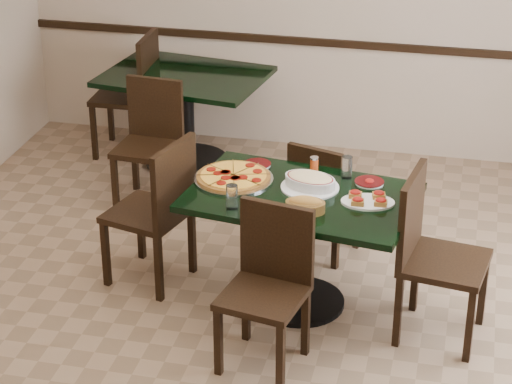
% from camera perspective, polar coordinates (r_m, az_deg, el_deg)
% --- Properties ---
extents(floor, '(5.50, 5.50, 0.00)m').
position_cam_1_polar(floor, '(5.96, -0.06, -7.69)').
color(floor, '#80644A').
rests_on(floor, ground).
extents(room_shell, '(5.50, 5.50, 5.50)m').
position_cam_1_polar(room_shell, '(6.90, 11.60, 7.43)').
color(room_shell, white).
rests_on(room_shell, floor).
extents(main_table, '(1.41, 1.02, 0.75)m').
position_cam_1_polar(main_table, '(5.90, 2.57, -1.71)').
color(main_table, black).
rests_on(main_table, floor).
extents(back_table, '(1.33, 1.05, 0.75)m').
position_cam_1_polar(back_table, '(7.85, -4.06, 5.19)').
color(back_table, black).
rests_on(back_table, floor).
extents(chair_far, '(0.48, 0.48, 0.82)m').
position_cam_1_polar(chair_far, '(6.48, 3.73, -0.18)').
color(chair_far, black).
rests_on(chair_far, floor).
extents(chair_near, '(0.50, 0.50, 0.91)m').
position_cam_1_polar(chair_near, '(5.45, 0.75, -4.91)').
color(chair_near, black).
rests_on(chair_near, floor).
extents(chair_right, '(0.53, 0.53, 1.00)m').
position_cam_1_polar(chair_right, '(5.72, 9.89, -3.11)').
color(chair_right, black).
rests_on(chair_right, floor).
extents(chair_left, '(0.55, 0.55, 0.97)m').
position_cam_1_polar(chair_left, '(6.16, -5.54, -0.74)').
color(chair_left, black).
rests_on(chair_left, floor).
extents(back_chair_near, '(0.46, 0.46, 0.91)m').
position_cam_1_polar(back_chair_near, '(7.28, -6.03, 3.26)').
color(back_chair_near, black).
rests_on(back_chair_near, floor).
extents(back_chair_left, '(0.48, 0.48, 1.00)m').
position_cam_1_polar(back_chair_left, '(8.06, -6.92, 5.96)').
color(back_chair_left, black).
rests_on(back_chair_left, floor).
extents(pepperoni_pizza, '(0.48, 0.48, 0.04)m').
position_cam_1_polar(pepperoni_pizza, '(5.98, -1.30, 0.87)').
color(pepperoni_pizza, silver).
rests_on(pepperoni_pizza, main_table).
extents(lasagna_casserole, '(0.36, 0.35, 0.09)m').
position_cam_1_polar(lasagna_casserole, '(5.87, 3.11, 0.62)').
color(lasagna_casserole, silver).
rests_on(lasagna_casserole, main_table).
extents(bread_basket, '(0.23, 0.17, 0.10)m').
position_cam_1_polar(bread_basket, '(5.60, 2.83, -0.75)').
color(bread_basket, brown).
rests_on(bread_basket, main_table).
extents(bruschetta_platter, '(0.33, 0.25, 0.05)m').
position_cam_1_polar(bruschetta_platter, '(5.73, 6.41, -0.43)').
color(bruschetta_platter, silver).
rests_on(bruschetta_platter, main_table).
extents(side_plate_near, '(0.21, 0.21, 0.02)m').
position_cam_1_polar(side_plate_near, '(5.55, 0.61, -1.34)').
color(side_plate_near, silver).
rests_on(side_plate_near, main_table).
extents(side_plate_far_r, '(0.18, 0.18, 0.03)m').
position_cam_1_polar(side_plate_far_r, '(5.98, 6.50, 0.57)').
color(side_plate_far_r, silver).
rests_on(side_plate_far_r, main_table).
extents(side_plate_far_l, '(0.17, 0.17, 0.02)m').
position_cam_1_polar(side_plate_far_l, '(6.17, 0.09, 1.60)').
color(side_plate_far_l, silver).
rests_on(side_plate_far_l, main_table).
extents(napkin_setting, '(0.18, 0.18, 0.01)m').
position_cam_1_polar(napkin_setting, '(5.60, 0.55, -1.18)').
color(napkin_setting, white).
rests_on(napkin_setting, main_table).
extents(water_glass_a, '(0.06, 0.06, 0.14)m').
position_cam_1_polar(water_glass_a, '(6.01, 5.22, 1.42)').
color(water_glass_a, white).
rests_on(water_glass_a, main_table).
extents(water_glass_b, '(0.07, 0.07, 0.14)m').
position_cam_1_polar(water_glass_b, '(5.62, -1.38, -0.28)').
color(water_glass_b, white).
rests_on(water_glass_b, main_table).
extents(pepper_shaker, '(0.05, 0.05, 0.09)m').
position_cam_1_polar(pepper_shaker, '(6.10, 3.35, 1.63)').
color(pepper_shaker, red).
rests_on(pepper_shaker, main_table).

